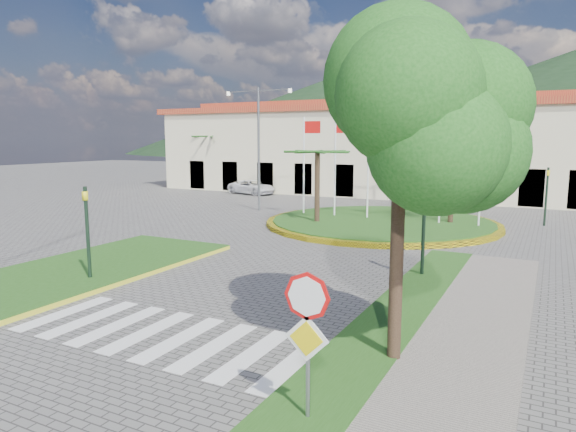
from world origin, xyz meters
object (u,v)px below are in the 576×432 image
at_px(stop_sign, 307,324).
at_px(car_dark_b, 552,198).
at_px(deciduous_tree, 401,116).
at_px(car_dark_a, 382,188).
at_px(white_van, 252,187).
at_px(roundabout_island, 381,222).

relative_size(stop_sign, car_dark_b, 0.67).
relative_size(deciduous_tree, car_dark_b, 1.71).
bearing_deg(car_dark_a, car_dark_b, -87.14).
bearing_deg(deciduous_tree, car_dark_b, 84.65).
xyz_separation_m(stop_sign, car_dark_a, (-9.39, 34.88, -1.19)).
bearing_deg(deciduous_tree, white_van, 126.36).
bearing_deg(car_dark_b, deciduous_tree, 158.59).
bearing_deg(stop_sign, car_dark_b, 84.11).
distance_m(car_dark_a, car_dark_b, 12.93).
bearing_deg(car_dark_b, white_van, 79.87).
bearing_deg(roundabout_island, car_dark_b, 57.29).
bearing_deg(white_van, stop_sign, -134.70).
relative_size(stop_sign, car_dark_a, 0.75).
distance_m(deciduous_tree, white_van, 34.47).
height_order(stop_sign, white_van, stop_sign).
bearing_deg(roundabout_island, stop_sign, -76.27).
xyz_separation_m(roundabout_island, white_van, (-14.76, 10.52, 0.43)).
height_order(deciduous_tree, car_dark_a, deciduous_tree).
bearing_deg(car_dark_b, stop_sign, 158.04).
xyz_separation_m(stop_sign, deciduous_tree, (0.60, 3.04, 3.38)).
relative_size(roundabout_island, stop_sign, 4.79).
relative_size(deciduous_tree, car_dark_a, 1.92).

